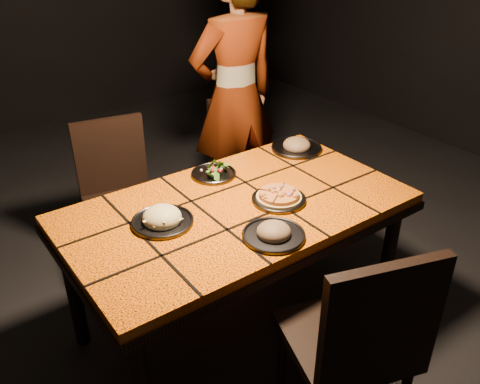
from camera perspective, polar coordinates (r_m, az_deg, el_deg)
room_shell at (r=2.10m, az=-0.41°, el=16.46°), size 6.04×7.04×3.08m
dining_table at (r=2.43m, az=-0.34°, el=-2.99°), size 1.62×0.92×0.75m
chair_near at (r=2.01m, az=13.22°, el=-15.83°), size 0.57×0.57×1.00m
chair_far_left at (r=3.08m, az=-13.56°, el=0.58°), size 0.48×0.48×0.92m
chair_far_right at (r=3.54m, az=-0.00°, el=4.71°), size 0.44×0.44×0.85m
diner at (r=3.38m, az=-0.58°, el=10.58°), size 0.66×0.45×1.76m
plate_pizza at (r=2.41m, az=4.38°, el=-0.63°), size 0.30×0.30×0.04m
plate_pasta at (r=2.26m, az=-8.72°, el=-2.98°), size 0.28×0.28×0.09m
plate_salad at (r=2.63m, az=-3.00°, el=2.37°), size 0.23×0.23×0.07m
plate_mushroom_a at (r=2.15m, az=3.81°, el=-4.54°), size 0.27×0.27×0.09m
plate_mushroom_b at (r=2.94m, az=6.38°, el=5.22°), size 0.29×0.29×0.10m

